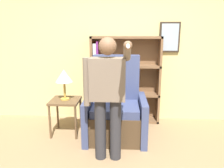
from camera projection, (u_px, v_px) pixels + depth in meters
name	position (u px, v px, depth m)	size (l,w,h in m)	color
wall_back	(119.00, 48.00, 4.15)	(8.00, 0.11, 2.80)	#DBCC84
bookcase	(121.00, 81.00, 4.13)	(1.29, 0.28, 1.62)	brown
armchair	(116.00, 112.00, 3.58)	(0.97, 0.82, 1.33)	#4C3823
person_standing	(108.00, 92.00, 2.80)	(0.60, 0.78, 1.64)	#2D2D33
side_table	(65.00, 105.00, 3.66)	(0.48, 0.48, 0.60)	brown
table_lamp	(64.00, 77.00, 3.54)	(0.28, 0.28, 0.51)	gold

